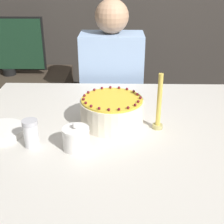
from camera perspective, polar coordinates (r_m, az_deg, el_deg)
The scene contains 9 objects.
dining_table at distance 1.40m, azimuth 4.55°, elevation -6.61°, with size 1.52×1.14×0.74m.
cake at distance 1.38m, azimuth -0.00°, elevation 0.15°, with size 0.28×0.28×0.13m.
sugar_bowl at distance 1.20m, azimuth -6.59°, elevation -4.80°, with size 0.10×0.10×0.11m.
sugar_shaker at distance 1.25m, azimuth -14.61°, elevation -3.76°, with size 0.06×0.06×0.11m.
plate_stack at distance 1.39m, azimuth -19.64°, elevation -3.28°, with size 0.20×0.20×0.02m.
candle at distance 1.33m, azimuth 8.56°, elevation 0.83°, with size 0.04×0.04×0.25m.
person_man_blue_shirt at distance 2.13m, azimuth -0.03°, elevation 1.65°, with size 0.40×0.34×1.20m.
side_cabinet at distance 2.65m, azimuth -17.30°, elevation 0.23°, with size 0.90×0.53×0.62m.
tv_monitor at distance 2.48m, azimuth -18.89°, elevation 11.44°, with size 0.58×0.10×0.43m.
Camera 1 is at (-0.09, -1.18, 1.39)m, focal length 50.00 mm.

